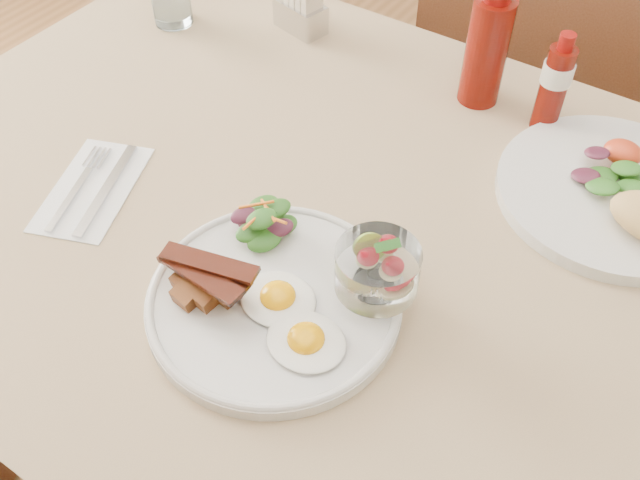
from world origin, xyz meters
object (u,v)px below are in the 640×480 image
ketchup_bottle (487,50)px  sugar_caddy (300,10)px  hot_sauce_bottle (554,84)px  fruit_cup (377,269)px  chair_far (532,104)px  table (358,276)px  main_plate (274,302)px  second_plate (627,198)px

ketchup_bottle → sugar_caddy: size_ratio=1.89×
hot_sauce_bottle → sugar_caddy: (-0.42, 0.02, -0.04)m
fruit_cup → hot_sauce_bottle: 0.41m
hot_sauce_bottle → chair_far: bearing=106.9°
table → hot_sauce_bottle: size_ratio=9.19×
main_plate → ketchup_bottle: 0.48m
main_plate → sugar_caddy: sugar_caddy is taller
chair_far → sugar_caddy: (-0.32, -0.34, 0.26)m
hot_sauce_bottle → second_plate: bearing=-34.7°
fruit_cup → second_plate: bearing=59.5°
table → chair_far: (0.00, 0.66, -0.14)m
table → ketchup_bottle: bearing=89.4°
table → main_plate: size_ratio=4.75×
fruit_cup → hot_sauce_bottle: size_ratio=0.62×
fruit_cup → ketchup_bottle: size_ratio=0.52×
table → sugar_caddy: size_ratio=14.51×
fruit_cup → ketchup_bottle: ketchup_bottle is taller
chair_far → second_plate: chair_far is taller
fruit_cup → chair_far: bearing=95.6°
table → ketchup_bottle: size_ratio=7.66×
table → fruit_cup: bearing=-51.6°
chair_far → ketchup_bottle: (0.00, -0.35, 0.31)m
table → main_plate: main_plate is taller
main_plate → sugar_caddy: 0.57m
table → fruit_cup: fruit_cup is taller
ketchup_bottle → sugar_caddy: bearing=178.2°
table → fruit_cup: (0.07, -0.09, 0.15)m
table → sugar_caddy: sugar_caddy is taller
ketchup_bottle → sugar_caddy: ketchup_bottle is taller
fruit_cup → sugar_caddy: size_ratio=0.98×
main_plate → sugar_caddy: (-0.30, 0.48, 0.03)m
fruit_cup → second_plate: (0.18, 0.30, -0.05)m
table → ketchup_bottle: 0.36m
chair_far → hot_sauce_bottle: (0.11, -0.35, 0.30)m
second_plate → hot_sauce_bottle: hot_sauce_bottle is taller
sugar_caddy → main_plate: bearing=-45.1°
main_plate → fruit_cup: size_ratio=3.11×
table → sugar_caddy: (-0.32, 0.33, 0.12)m
fruit_cup → second_plate: fruit_cup is taller
fruit_cup → ketchup_bottle: bearing=99.7°
fruit_cup → ketchup_bottle: (-0.07, 0.41, 0.02)m
fruit_cup → table: bearing=128.4°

